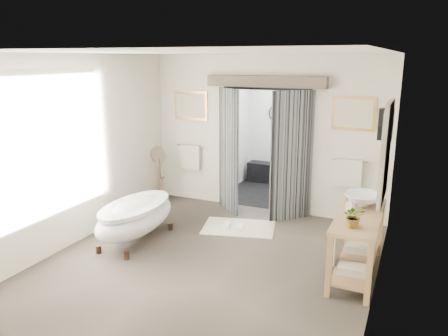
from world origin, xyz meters
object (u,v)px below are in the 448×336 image
at_px(clawfoot_tub, 136,216).
at_px(basin, 363,200).
at_px(rug, 239,227).
at_px(vanity, 356,239).

height_order(clawfoot_tub, basin, basin).
xyz_separation_m(clawfoot_tub, rug, (1.28, 1.17, -0.41)).
height_order(vanity, rug, vanity).
height_order(clawfoot_tub, vanity, vanity).
bearing_deg(rug, clawfoot_tub, -137.59).
bearing_deg(clawfoot_tub, rug, 42.41).
bearing_deg(vanity, rug, 156.46).
bearing_deg(rug, vanity, -23.54).
distance_m(clawfoot_tub, basin, 3.42).
distance_m(vanity, rug, 2.27).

